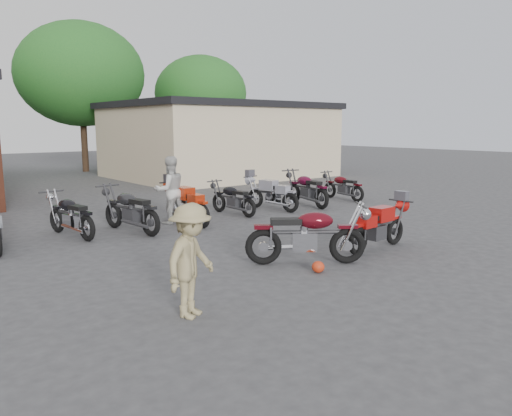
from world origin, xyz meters
TOP-DOWN VIEW (x-y plane):
  - ground at (0.00, 0.00)m, footprint 90.00×90.00m
  - stucco_building at (8.50, 15.00)m, footprint 10.00×8.00m
  - tree_2 at (4.00, 22.00)m, footprint 7.04×7.04m
  - tree_3 at (12.00, 22.00)m, footprint 6.08×6.08m
  - vintage_motorcycle at (0.04, 0.01)m, footprint 2.23×1.91m
  - sportbike at (2.02, -0.12)m, footprint 1.93×0.74m
  - helmet at (-0.22, -0.50)m, footprint 0.30×0.30m
  - person_light at (0.04, 5.25)m, footprint 0.96×0.78m
  - person_tan at (-3.10, -0.84)m, footprint 1.19×1.00m
  - row_bike_2 at (-2.64, 5.32)m, footprint 0.94×2.05m
  - row_bike_3 at (-1.30, 4.91)m, footprint 1.05×2.21m
  - row_bike_4 at (0.36, 4.93)m, footprint 0.73×2.06m
  - row_bike_5 at (2.14, 5.27)m, footprint 0.76×1.87m
  - row_bike_6 at (3.58, 5.15)m, footprint 0.97×2.03m
  - row_bike_7 at (5.02, 5.04)m, footprint 1.05×2.24m
  - row_bike_8 at (6.98, 5.19)m, footprint 0.67×1.85m

SIDE VIEW (x-z plane):
  - ground at x=0.00m, z-range 0.00..0.00m
  - helmet at x=-0.22m, z-range 0.00..0.21m
  - row_bike_8 at x=6.98m, z-range 0.00..1.06m
  - row_bike_5 at x=2.14m, z-range 0.00..1.06m
  - sportbike at x=2.02m, z-range 0.00..1.10m
  - row_bike_6 at x=3.58m, z-range 0.00..1.13m
  - row_bike_2 at x=-2.64m, z-range 0.00..1.14m
  - row_bike_4 at x=0.36m, z-range 0.00..1.19m
  - row_bike_3 at x=-1.30m, z-range 0.00..1.23m
  - row_bike_7 at x=5.02m, z-range 0.00..1.25m
  - vintage_motorcycle at x=0.04m, z-range 0.00..1.29m
  - person_tan at x=-3.10m, z-range 0.00..1.60m
  - person_light at x=0.04m, z-range 0.00..1.82m
  - stucco_building at x=8.50m, z-range 0.00..3.50m
  - tree_3 at x=12.00m, z-range 0.00..7.60m
  - tree_2 at x=4.00m, z-range 0.00..8.80m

